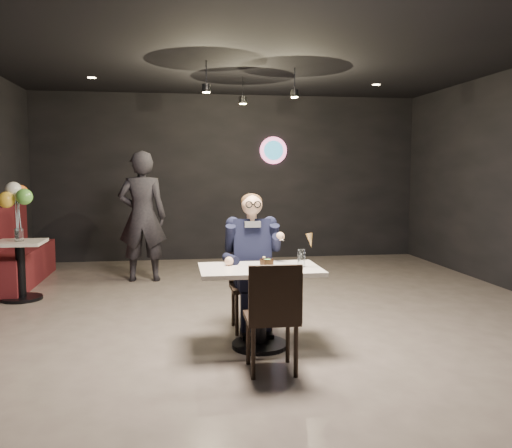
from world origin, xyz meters
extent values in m
plane|color=slate|center=(0.00, 0.00, 0.00)|extent=(9.00, 9.00, 0.00)
cube|color=black|center=(0.00, 2.00, 2.88)|extent=(1.40, 1.20, 0.36)
cube|color=white|center=(-0.25, -0.61, 0.38)|extent=(1.10, 0.70, 0.75)
cube|color=black|center=(-0.25, -0.06, 0.46)|extent=(0.42, 0.46, 0.92)
cube|color=black|center=(-0.25, -1.21, 0.46)|extent=(0.43, 0.47, 0.92)
cube|color=black|center=(-0.25, -0.06, 0.72)|extent=(0.60, 0.80, 1.44)
cylinder|color=white|center=(-0.23, -0.67, 0.76)|extent=(0.20, 0.20, 0.01)
cube|color=black|center=(-0.20, -0.67, 0.80)|extent=(0.12, 0.11, 0.07)
ellipsoid|color=#287C35|center=(-0.20, -0.72, 0.84)|extent=(0.06, 0.04, 0.01)
cylinder|color=silver|center=(0.13, -0.63, 0.83)|extent=(0.07, 0.07, 0.16)
cone|color=#DAB159|center=(0.21, -0.66, 1.00)|extent=(0.08, 0.08, 0.13)
cube|color=#49120F|center=(-3.25, 2.66, 0.56)|extent=(0.56, 2.22, 1.11)
cube|color=white|center=(-2.95, 1.66, 0.36)|extent=(0.58, 0.58, 0.73)
cylinder|color=silver|center=(-2.95, 1.66, 0.83)|extent=(0.11, 0.11, 0.16)
cube|color=yellow|center=(-2.95, 1.66, 1.21)|extent=(0.37, 0.37, 0.61)
imported|color=black|center=(-1.49, 2.66, 0.96)|extent=(0.72, 0.49, 1.92)
camera|label=1|loc=(-1.01, -5.44, 1.63)|focal=38.00mm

